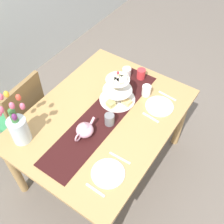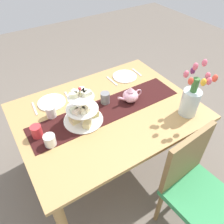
% 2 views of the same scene
% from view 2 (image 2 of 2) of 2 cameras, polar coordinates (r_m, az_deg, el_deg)
% --- Properties ---
extents(ground_plane, '(8.00, 8.00, 0.00)m').
position_cam_2_polar(ground_plane, '(2.34, -0.88, -13.32)').
color(ground_plane, '#6B6056').
extents(dining_table, '(1.42, 1.07, 0.74)m').
position_cam_2_polar(dining_table, '(1.85, -1.08, -1.93)').
color(dining_table, tan).
rests_on(dining_table, ground_plane).
extents(chair_left, '(0.45, 0.45, 0.91)m').
position_cam_2_polar(chair_left, '(1.74, 20.22, -17.05)').
color(chair_left, olive).
rests_on(chair_left, ground_plane).
extents(table_runner, '(1.26, 0.28, 0.00)m').
position_cam_2_polar(table_runner, '(1.79, -1.24, 0.62)').
color(table_runner, black).
rests_on(table_runner, dining_table).
extents(tiered_cake_stand, '(0.30, 0.30, 0.30)m').
position_cam_2_polar(tiered_cake_stand, '(1.65, -7.64, 0.43)').
color(tiered_cake_stand, beige).
rests_on(tiered_cake_stand, table_runner).
extents(teapot, '(0.24, 0.13, 0.14)m').
position_cam_2_polar(teapot, '(1.84, 4.77, 4.27)').
color(teapot, '#E5A8BC').
rests_on(teapot, table_runner).
extents(tulip_vase, '(0.20, 0.22, 0.44)m').
position_cam_2_polar(tulip_vase, '(1.76, 19.63, 3.35)').
color(tulip_vase, silver).
rests_on(tulip_vase, dining_table).
extents(cream_jug, '(0.08, 0.08, 0.08)m').
position_cam_2_polar(cream_jug, '(1.56, -15.61, -7.02)').
color(cream_jug, white).
rests_on(cream_jug, dining_table).
extents(dinner_plate_left, '(0.23, 0.23, 0.01)m').
position_cam_2_polar(dinner_plate_left, '(2.17, 3.28, 9.10)').
color(dinner_plate_left, white).
rests_on(dinner_plate_left, dining_table).
extents(fork_left, '(0.02, 0.15, 0.01)m').
position_cam_2_polar(fork_left, '(2.25, 6.37, 10.09)').
color(fork_left, silver).
rests_on(fork_left, dining_table).
extents(knife_left, '(0.02, 0.17, 0.01)m').
position_cam_2_polar(knife_left, '(2.11, 0.00, 7.93)').
color(knife_left, silver).
rests_on(knife_left, dining_table).
extents(dinner_plate_right, '(0.23, 0.23, 0.01)m').
position_cam_2_polar(dinner_plate_right, '(1.92, -15.17, 2.42)').
color(dinner_plate_right, white).
rests_on(dinner_plate_right, dining_table).
extents(fork_right, '(0.03, 0.15, 0.01)m').
position_cam_2_polar(fork_right, '(1.95, -11.23, 3.86)').
color(fork_right, silver).
rests_on(fork_right, dining_table).
extents(knife_right, '(0.03, 0.17, 0.01)m').
position_cam_2_polar(knife_right, '(1.90, -19.19, 0.84)').
color(knife_right, silver).
rests_on(knife_right, dining_table).
extents(mug_grey, '(0.08, 0.08, 0.09)m').
position_cam_2_polar(mug_grey, '(1.82, -1.77, 3.63)').
color(mug_grey, slate).
rests_on(mug_grey, table_runner).
extents(mug_white_text, '(0.08, 0.08, 0.09)m').
position_cam_2_polar(mug_white_text, '(1.76, -15.35, 0.04)').
color(mug_white_text, white).
rests_on(mug_white_text, dining_table).
extents(mug_orange, '(0.08, 0.08, 0.09)m').
position_cam_2_polar(mug_orange, '(1.64, -18.71, -4.75)').
color(mug_orange, red).
rests_on(mug_orange, dining_table).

